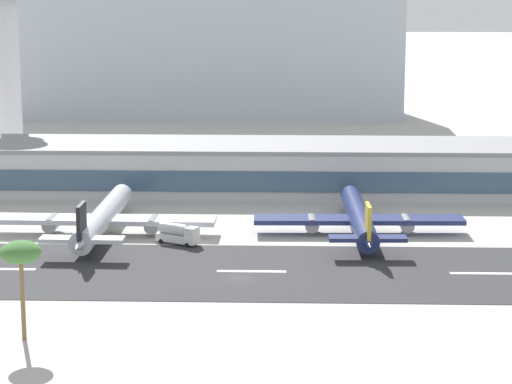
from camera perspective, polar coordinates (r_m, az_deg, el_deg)
name	(u,v)px	position (r m, az deg, el deg)	size (l,w,h in m)	color
ground_plane	(240,279)	(184.48, -0.85, -4.55)	(1400.00, 1400.00, 0.00)	#B2AFA8
runway_strip	(241,271)	(188.53, -0.79, -4.18)	(800.00, 35.24, 0.08)	#2D2D30
runway_centreline_dash_3	(1,269)	(194.93, -13.19, -3.95)	(12.00, 1.20, 0.01)	white
runway_centreline_dash_4	(252,271)	(188.45, -0.24, -4.17)	(12.00, 1.20, 0.01)	white
runway_centreline_dash_5	(485,273)	(191.28, 11.90, -4.19)	(12.00, 1.20, 0.01)	white
terminal_building	(238,167)	(254.08, -0.94, 1.31)	(218.54, 24.68, 11.44)	#B7BABC
control_tower	(6,49)	(296.32, -12.93, 7.29)	(13.54, 13.54, 49.63)	silver
distant_hotel_block	(203,57)	(383.36, -2.78, 7.07)	(137.60, 32.05, 41.04)	#A8B2BC
airliner_black_tail_gate_0	(101,219)	(214.66, -8.10, -1.42)	(44.62, 49.48, 10.33)	silver
airliner_gold_tail_gate_1	(359,219)	(214.18, 5.43, -1.42)	(41.48, 47.55, 9.92)	navy
service_fuel_truck_1	(178,234)	(206.84, -4.12, -2.20)	(8.71, 6.33, 3.95)	white
palm_tree_0	(21,254)	(154.93, -12.22, -3.21)	(5.76, 5.76, 14.41)	brown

